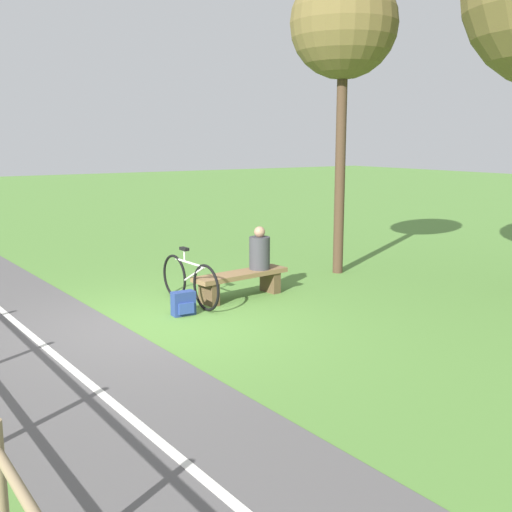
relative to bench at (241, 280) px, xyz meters
The scene contains 8 objects.
ground_plane 1.95m from the bench, 20.33° to the left, with size 80.00×80.00×0.00m, color #548438.
paved_path 5.74m from the bench, 54.52° to the left, with size 2.44×36.00×0.02m, color #565454.
path_centre_line 5.74m from the bench, 54.52° to the left, with size 0.10×32.00×0.00m, color silver.
bench is the anchor object (origin of this frame).
person_seated 0.62m from the bench, behind, with size 0.40×0.40×0.75m.
bicycle 0.93m from the bench, ahead, with size 0.15×1.78×0.93m.
backpack 1.38m from the bench, 17.69° to the left, with size 0.36×0.23×0.38m.
tree_near_bench 5.31m from the bench, 166.55° to the right, with size 2.07×2.07×5.90m.
Camera 1 is at (3.66, 8.13, 2.70)m, focal length 43.43 mm.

